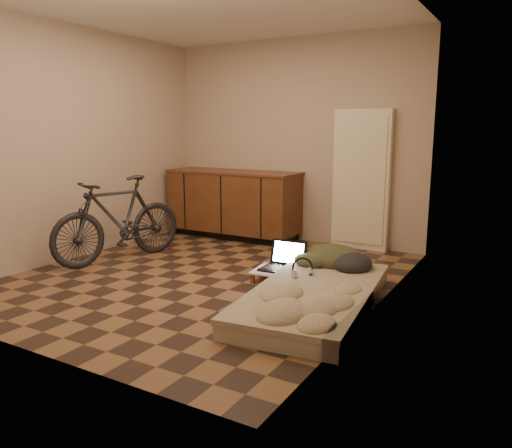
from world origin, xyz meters
The scene contains 10 objects.
room_shell centered at (0.00, 0.00, 1.30)m, with size 3.50×4.00×2.60m.
cabinets centered at (-0.75, 1.70, 0.47)m, with size 1.84×0.62×0.91m.
appliance_panel centered at (0.95, 1.94, 0.85)m, with size 0.70×0.10×1.70m, color #F3EBC0.
bicycle centered at (-1.20, 0.01, 0.52)m, with size 0.48×1.62×1.05m, color black.
futon centered at (1.30, -0.26, 0.08)m, with size 1.14×2.02×0.17m.
clothing_pile centered at (1.19, 0.54, 0.30)m, with size 0.66×0.55×0.26m, color #333720, non-canonical shape.
headphones centered at (1.07, 0.00, 0.24)m, with size 0.23×0.21×0.15m, color black, non-canonical shape.
lap_desk centered at (0.80, 0.26, 0.10)m, with size 0.71×0.51×0.11m.
laptop centered at (0.73, 0.29, 0.16)m, with size 0.39×0.35×0.26m.
mouse centered at (1.01, 0.21, 0.13)m, with size 0.06×0.10×0.03m, color white.
Camera 1 is at (2.88, -3.95, 1.48)m, focal length 35.00 mm.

